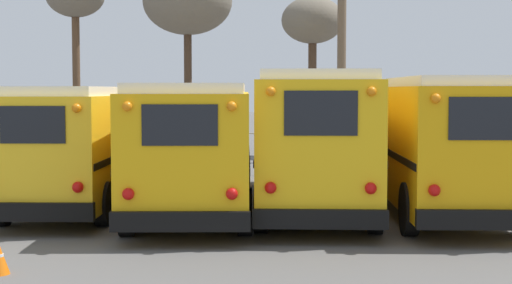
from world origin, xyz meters
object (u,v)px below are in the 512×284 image
(school_bus_0, at_px, (91,139))
(school_bus_3, at_px, (432,138))
(school_bus_1, at_px, (197,141))
(utility_pole, at_px, (342,42))
(bare_tree_2, at_px, (188,2))
(bare_tree_0, at_px, (75,0))
(school_bus_2, at_px, (313,135))
(bare_tree_1, at_px, (313,24))

(school_bus_0, bearing_deg, school_bus_3, -7.15)
(school_bus_0, relative_size, school_bus_1, 0.99)
(school_bus_1, distance_m, school_bus_3, 5.65)
(utility_pole, xyz_separation_m, bare_tree_2, (-6.59, 4.18, 2.05))
(utility_pole, height_order, bare_tree_0, utility_pole)
(school_bus_3, distance_m, bare_tree_2, 19.14)
(school_bus_1, bearing_deg, bare_tree_2, 96.82)
(school_bus_0, height_order, bare_tree_2, bare_tree_2)
(school_bus_2, bearing_deg, bare_tree_0, 121.12)
(school_bus_0, xyz_separation_m, bare_tree_1, (6.36, 13.82, 4.08))
(utility_pole, relative_size, bare_tree_0, 1.14)
(school_bus_3, bearing_deg, bare_tree_0, 126.89)
(bare_tree_1, bearing_deg, bare_tree_0, 168.44)
(bare_tree_0, bearing_deg, school_bus_1, -67.21)
(school_bus_1, distance_m, school_bus_2, 2.87)
(school_bus_2, xyz_separation_m, school_bus_3, (2.82, -0.52, -0.05))
(school_bus_1, distance_m, bare_tree_0, 19.25)
(bare_tree_1, bearing_deg, school_bus_2, -92.85)
(school_bus_1, distance_m, bare_tree_2, 17.67)
(school_bus_1, bearing_deg, school_bus_0, 159.68)
(school_bus_3, xyz_separation_m, bare_tree_1, (-2.11, 14.88, 3.97))
(school_bus_0, bearing_deg, bare_tree_0, 105.18)
(school_bus_2, xyz_separation_m, bare_tree_1, (0.72, 14.36, 3.92))
(utility_pole, height_order, bare_tree_2, utility_pole)
(school_bus_3, distance_m, utility_pole, 13.02)
(school_bus_3, xyz_separation_m, utility_pole, (-1.06, 12.62, 3.03))
(school_bus_3, bearing_deg, bare_tree_1, 98.06)
(school_bus_1, xyz_separation_m, bare_tree_2, (-2.01, 16.78, 5.16))
(school_bus_0, relative_size, bare_tree_0, 1.22)
(school_bus_2, bearing_deg, utility_pole, 81.72)
(school_bus_3, bearing_deg, utility_pole, 94.82)
(bare_tree_1, bearing_deg, utility_pole, -65.23)
(school_bus_3, height_order, bare_tree_2, bare_tree_2)
(bare_tree_0, relative_size, bare_tree_1, 1.20)
(school_bus_0, relative_size, bare_tree_1, 1.46)
(utility_pole, bearing_deg, school_bus_3, -85.18)
(school_bus_0, height_order, bare_tree_0, bare_tree_0)
(utility_pole, bearing_deg, bare_tree_1, 114.77)
(school_bus_2, bearing_deg, school_bus_3, -10.50)
(school_bus_1, relative_size, school_bus_3, 1.03)
(school_bus_0, height_order, school_bus_1, school_bus_1)
(school_bus_1, xyz_separation_m, bare_tree_1, (3.54, 14.87, 4.05))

